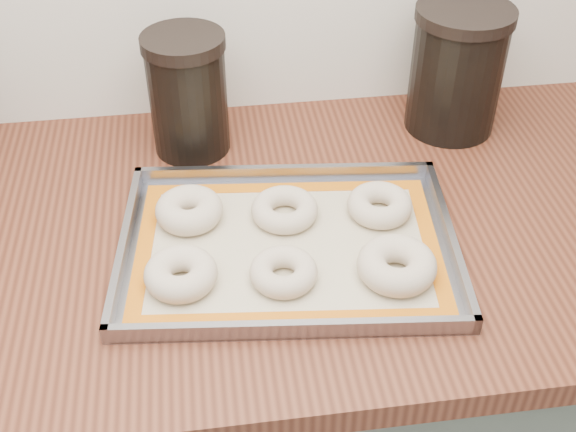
{
  "coord_description": "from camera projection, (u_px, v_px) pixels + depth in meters",
  "views": [
    {
      "loc": [
        -0.03,
        0.87,
        1.58
      ],
      "look_at": [
        0.08,
        1.61,
        0.96
      ],
      "focal_mm": 45.0,
      "sensor_mm": 36.0,
      "label": 1
    }
  ],
  "objects": [
    {
      "name": "baking_tray",
      "position": [
        288.0,
        245.0,
        1.0
      ],
      "size": [
        0.49,
        0.38,
        0.03
      ],
      "rotation": [
        0.0,
        0.0,
        -0.1
      ],
      "color": "gray",
      "rests_on": "countertop"
    },
    {
      "name": "bagel_back_right",
      "position": [
        380.0,
        205.0,
        1.05
      ],
      "size": [
        0.12,
        0.12,
        0.03
      ],
      "primitive_type": "torus",
      "rotation": [
        0.0,
        0.0,
        -0.42
      ],
      "color": "beige",
      "rests_on": "baking_mat"
    },
    {
      "name": "canister_right",
      "position": [
        457.0,
        69.0,
        1.18
      ],
      "size": [
        0.16,
        0.16,
        0.21
      ],
      "color": "black",
      "rests_on": "countertop"
    },
    {
      "name": "bagel_back_mid",
      "position": [
        285.0,
        210.0,
        1.04
      ],
      "size": [
        0.13,
        0.13,
        0.03
      ],
      "primitive_type": "torus",
      "rotation": [
        0.0,
        0.0,
        -0.39
      ],
      "color": "beige",
      "rests_on": "baking_mat"
    },
    {
      "name": "cabinet",
      "position": [
        243.0,
        415.0,
        1.35
      ],
      "size": [
        3.0,
        0.65,
        0.86
      ],
      "primitive_type": "cube",
      "color": "#596458",
      "rests_on": "floor"
    },
    {
      "name": "bagel_front_mid",
      "position": [
        284.0,
        272.0,
        0.94
      ],
      "size": [
        0.11,
        0.11,
        0.03
      ],
      "primitive_type": "torus",
      "rotation": [
        0.0,
        0.0,
        -0.21
      ],
      "color": "beige",
      "rests_on": "baking_mat"
    },
    {
      "name": "bagel_back_left",
      "position": [
        189.0,
        210.0,
        1.03
      ],
      "size": [
        0.1,
        0.1,
        0.04
      ],
      "primitive_type": "torus",
      "rotation": [
        0.0,
        0.0,
        0.08
      ],
      "color": "beige",
      "rests_on": "baking_mat"
    },
    {
      "name": "bagel_front_right",
      "position": [
        397.0,
        265.0,
        0.94
      ],
      "size": [
        0.13,
        0.13,
        0.04
      ],
      "primitive_type": "torus",
      "rotation": [
        0.0,
        0.0,
        -0.28
      ],
      "color": "beige",
      "rests_on": "baking_mat"
    },
    {
      "name": "bagel_front_left",
      "position": [
        181.0,
        274.0,
        0.93
      ],
      "size": [
        0.1,
        0.1,
        0.04
      ],
      "primitive_type": "torus",
      "rotation": [
        0.0,
        0.0,
        0.03
      ],
      "color": "beige",
      "rests_on": "baking_mat"
    },
    {
      "name": "countertop",
      "position": [
        231.0,
        234.0,
        1.06
      ],
      "size": [
        3.06,
        0.68,
        0.04
      ],
      "primitive_type": "cube",
      "color": "brown",
      "rests_on": "cabinet"
    },
    {
      "name": "baking_mat",
      "position": [
        288.0,
        246.0,
        1.0
      ],
      "size": [
        0.45,
        0.33,
        0.0
      ],
      "rotation": [
        0.0,
        0.0,
        -0.1
      ],
      "color": "#C6B793",
      "rests_on": "baking_tray"
    },
    {
      "name": "canister_mid",
      "position": [
        188.0,
        94.0,
        1.13
      ],
      "size": [
        0.13,
        0.13,
        0.2
      ],
      "color": "black",
      "rests_on": "countertop"
    }
  ]
}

